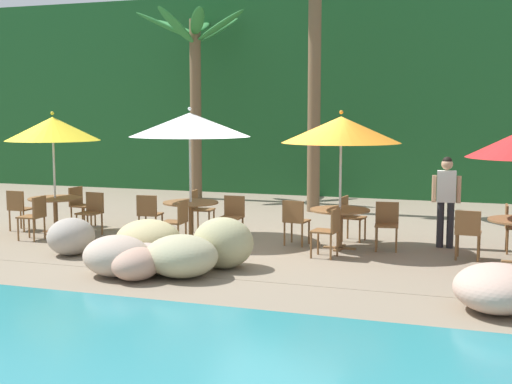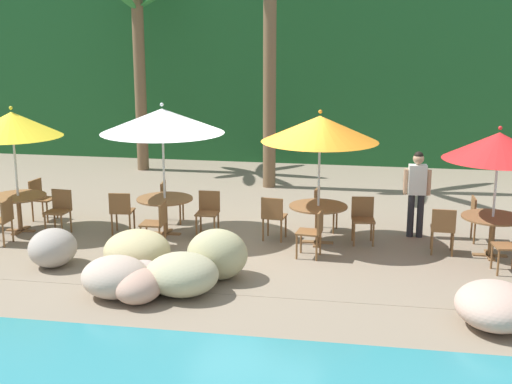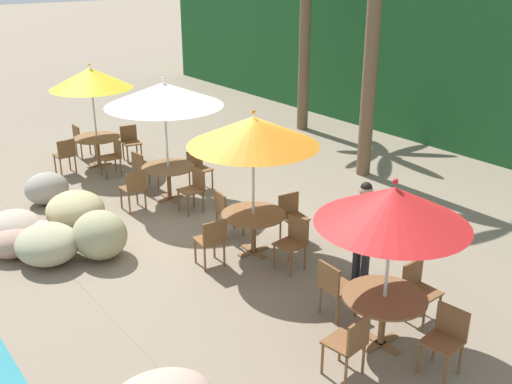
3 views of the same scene
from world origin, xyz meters
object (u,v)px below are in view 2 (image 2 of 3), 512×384
at_px(chair_white_left, 121,210).
at_px(dining_table_red, 492,223).
at_px(dining_table_white, 165,204).
at_px(waiter_in_white, 417,188).
at_px(chair_yellow_right, 2,218).
at_px(chair_orange_seaward, 363,216).
at_px(chair_white_seaward, 208,210).
at_px(chair_red_inland, 479,216).
at_px(chair_white_inland, 169,199).
at_px(umbrella_yellow, 12,124).
at_px(umbrella_red, 499,146).
at_px(chair_yellow_inland, 40,196).
at_px(palm_tree_second, 270,9).
at_px(dining_table_orange, 318,212).
at_px(chair_red_left, 443,227).
at_px(chair_yellow_seaward, 60,208).
at_px(palm_tree_nearest, 138,36).
at_px(chair_orange_inland, 322,206).
at_px(dining_table_yellow, 19,202).
at_px(umbrella_white, 162,121).
at_px(chair_orange_right, 314,230).
at_px(chair_orange_left, 273,215).
at_px(umbrella_orange, 320,129).
at_px(chair_white_right, 157,221).

xyz_separation_m(chair_white_left, dining_table_red, (6.98, -0.10, 0.10)).
bearing_deg(dining_table_white, waiter_in_white, 7.99).
bearing_deg(chair_yellow_right, chair_orange_seaward, 11.11).
height_order(chair_white_seaward, chair_red_inland, same).
relative_size(chair_white_inland, chair_white_left, 1.00).
relative_size(umbrella_yellow, dining_table_white, 2.29).
height_order(chair_yellow_right, umbrella_red, umbrella_red).
xyz_separation_m(chair_yellow_inland, palm_tree_second, (4.29, 3.89, 3.89)).
xyz_separation_m(chair_white_inland, dining_table_orange, (3.20, -0.88, 0.10)).
xyz_separation_m(chair_red_left, palm_tree_second, (-3.91, 4.76, 3.89)).
xyz_separation_m(chair_yellow_seaward, palm_tree_second, (3.46, 4.72, 3.89)).
distance_m(chair_red_left, palm_tree_nearest, 10.49).
bearing_deg(umbrella_red, dining_table_orange, 175.80).
distance_m(chair_yellow_seaward, chair_white_left, 1.25).
xyz_separation_m(chair_orange_inland, umbrella_red, (3.12, -1.08, 1.49)).
xyz_separation_m(dining_table_red, chair_red_inland, (-0.12, 0.85, -0.10)).
relative_size(dining_table_white, chair_red_left, 1.26).
xyz_separation_m(dining_table_yellow, palm_tree_second, (4.31, 4.74, 3.79)).
bearing_deg(chair_orange_seaward, umbrella_white, -177.80).
bearing_deg(chair_orange_inland, chair_orange_seaward, -38.68).
bearing_deg(waiter_in_white, chair_orange_inland, 175.99).
height_order(chair_orange_right, palm_tree_second, palm_tree_second).
bearing_deg(umbrella_red, dining_table_white, 177.43).
bearing_deg(dining_table_red, dining_table_white, 177.43).
relative_size(chair_yellow_right, chair_orange_left, 1.00).
height_order(chair_yellow_seaward, umbrella_white, umbrella_white).
xyz_separation_m(dining_table_yellow, chair_white_seaward, (3.78, 0.42, -0.10)).
bearing_deg(chair_red_left, chair_orange_seaward, 161.42).
xyz_separation_m(chair_white_left, chair_red_left, (6.12, -0.16, 0.00)).
relative_size(chair_orange_right, chair_red_left, 1.00).
xyz_separation_m(chair_yellow_right, umbrella_orange, (5.83, 1.11, 1.68)).
bearing_deg(chair_yellow_inland, chair_white_left, -19.19).
bearing_deg(umbrella_yellow, dining_table_yellow, 180.00).
xyz_separation_m(umbrella_orange, palm_tree_nearest, (-5.52, 5.96, 1.53)).
bearing_deg(chair_white_left, waiter_in_white, 8.60).
bearing_deg(dining_table_yellow, chair_orange_inland, 10.67).
xyz_separation_m(palm_tree_nearest, palm_tree_second, (3.89, -1.49, 0.68)).
xyz_separation_m(chair_yellow_inland, palm_tree_nearest, (0.40, 5.37, 3.21)).
bearing_deg(dining_table_red, chair_orange_seaward, 169.53).
xyz_separation_m(chair_yellow_seaward, dining_table_orange, (5.10, 0.24, 0.10)).
distance_m(dining_table_white, chair_white_left, 0.86).
xyz_separation_m(chair_white_inland, chair_orange_right, (3.20, -1.74, 0.00)).
bearing_deg(chair_white_seaward, chair_orange_right, -24.85).
xyz_separation_m(chair_white_inland, chair_white_right, (0.29, -1.68, 0.00)).
bearing_deg(chair_yellow_inland, umbrella_red, -5.15).
height_order(chair_yellow_seaward, chair_yellow_inland, same).
height_order(chair_yellow_seaward, waiter_in_white, waiter_in_white).
distance_m(dining_table_yellow, chair_white_inland, 2.98).
xyz_separation_m(umbrella_white, chair_white_inland, (-0.18, 0.84, -1.75)).
bearing_deg(chair_white_seaward, dining_table_white, -172.99).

